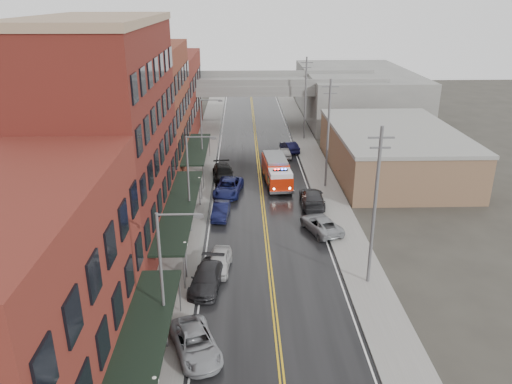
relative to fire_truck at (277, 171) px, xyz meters
name	(u,v)px	position (x,y,z in m)	size (l,w,h in m)	color
road	(263,205)	(-1.81, -6.15, -1.56)	(11.00, 160.00, 0.02)	black
sidewalk_left	(192,205)	(-9.11, -6.15, -1.50)	(3.00, 160.00, 0.15)	slate
sidewalk_right	(334,204)	(5.49, -6.15, -1.50)	(3.00, 160.00, 0.15)	slate
curb_left	(208,205)	(-7.46, -6.15, -1.50)	(0.30, 160.00, 0.15)	gray
curb_right	(318,204)	(3.84, -6.15, -1.50)	(0.30, 160.00, 0.15)	gray
brick_building_a	(14,304)	(-15.11, -32.15, 4.43)	(9.00, 18.00, 12.00)	maroon
brick_building_b	(105,140)	(-15.11, -13.15, 7.43)	(9.00, 20.00, 18.00)	maroon
brick_building_c	(145,112)	(-15.11, 4.35, 5.93)	(9.00, 15.00, 15.00)	brown
brick_building_far	(166,96)	(-15.11, 21.85, 4.43)	(9.00, 20.00, 12.00)	maroon
tan_building	(392,152)	(14.19, 3.85, 0.93)	(14.00, 22.00, 5.00)	brown
right_far_block	(356,94)	(16.19, 33.85, 2.43)	(18.00, 30.00, 8.00)	slate
awning_0	(139,352)	(-9.30, -32.15, 1.41)	(2.60, 16.00, 3.09)	black
awning_1	(180,206)	(-9.30, -13.15, 1.42)	(2.60, 18.00, 3.09)	black
awning_2	(197,149)	(-9.29, 4.35, 1.41)	(2.60, 13.00, 3.09)	black
globe_lamp_1	(185,252)	(-8.21, -20.15, 0.74)	(0.44, 0.44, 3.12)	#59595B
globe_lamp_2	(199,185)	(-8.21, -6.15, 0.74)	(0.44, 0.44, 3.12)	#59595B
street_lamp_0	(166,274)	(-8.35, -28.15, 3.61)	(2.64, 0.22, 9.00)	#59595B
street_lamp_1	(191,178)	(-8.35, -12.15, 3.61)	(2.64, 0.22, 9.00)	#59595B
street_lamp_2	(204,132)	(-8.35, 3.85, 3.61)	(2.64, 0.22, 9.00)	#59595B
utility_pole_0	(375,205)	(5.39, -21.15, 4.73)	(1.80, 0.24, 12.00)	#59595B
utility_pole_1	(328,132)	(5.39, -1.15, 4.73)	(1.80, 0.24, 12.00)	#59595B
utility_pole_2	(305,97)	(5.39, 18.85, 4.73)	(1.80, 0.24, 12.00)	#59595B
overpass	(254,91)	(-1.81, 25.85, 4.41)	(40.00, 10.00, 7.50)	slate
fire_truck	(277,171)	(0.00, 0.00, 0.00)	(3.68, 8.13, 2.90)	#BA2108
parked_car_left_2	(195,343)	(-6.81, -28.68, -0.86)	(2.38, 5.16, 1.43)	gray
parked_car_left_3	(207,278)	(-6.57, -21.33, -0.82)	(2.11, 5.18, 1.50)	#242426
parked_car_left_4	(219,261)	(-5.78, -18.90, -0.83)	(1.74, 4.34, 1.48)	#BDBDBD
parked_car_left_5	(221,211)	(-6.00, -8.95, -0.87)	(1.48, 4.25, 1.40)	black
parked_car_left_6	(228,187)	(-5.41, -2.95, -0.78)	(2.64, 5.72, 1.59)	#14194D
parked_car_left_7	(223,173)	(-6.09, 1.57, -0.76)	(2.29, 5.62, 1.63)	black
parked_car_right_0	(321,224)	(3.19, -12.35, -0.86)	(2.38, 5.16, 1.43)	gray
parked_car_right_1	(312,198)	(3.19, -6.35, -0.74)	(2.34, 5.75, 1.67)	#292A2C
parked_car_right_2	(285,152)	(1.79, 10.05, -0.91)	(1.57, 3.91, 1.33)	silver
parked_car_right_3	(289,147)	(2.63, 12.55, -0.85)	(1.53, 4.38, 1.44)	black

